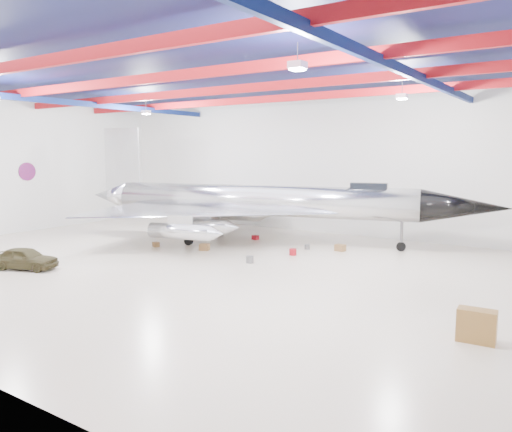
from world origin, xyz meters
The scene contains 17 objects.
floor centered at (0.00, 0.00, 0.00)m, with size 40.00×40.00×0.00m, color beige.
wall_back centered at (0.00, 15.00, 5.50)m, with size 40.00×40.00×0.00m, color silver.
wall_left centered at (-20.00, 0.00, 5.50)m, with size 30.00×30.00×0.00m, color silver.
ceiling centered at (0.00, 0.00, 11.00)m, with size 40.00×40.00×0.00m, color #0A0F38.
ceiling_structure centered at (0.00, 0.00, 10.32)m, with size 39.50×29.50×1.08m.
wall_roundel centered at (-19.94, 2.00, 5.00)m, with size 1.50×1.50×0.10m, color #B21414.
jet_aircraft centered at (-0.94, 8.25, 2.79)m, with size 30.71×21.63×8.50m.
jeep centered at (-7.41, -6.21, 0.63)m, with size 1.49×3.71×1.26m, color #3D371E.
desk centered at (16.04, -3.82, 0.59)m, with size 1.29×0.64×1.18m, color brown.
crate_ply centered at (-6.05, 2.78, 0.17)m, with size 0.47×0.38×0.33m, color olive.
toolbox_red centered at (-1.81, 9.02, 0.16)m, with size 0.47×0.37×0.33m, color maroon.
engine_drum centered at (2.35, 2.17, 0.21)m, with size 0.46×0.46×0.41m, color #59595B.
parts_bin centered at (5.39, 8.51, 0.22)m, with size 0.64×0.51×0.45m, color olive.
crate_small centered at (-6.56, 7.72, 0.14)m, with size 0.41×0.33×0.29m, color #59595B.
tool_chest centered at (3.40, 5.57, 0.21)m, with size 0.47×0.47×0.43m, color maroon.
oil_barrel centered at (-2.39, 3.66, 0.22)m, with size 0.63×0.50×0.44m, color olive.
spares_box centered at (3.24, 7.86, 0.17)m, with size 0.37×0.37×0.33m, color #59595B.
Camera 1 is at (18.90, -22.08, 6.63)m, focal length 35.00 mm.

